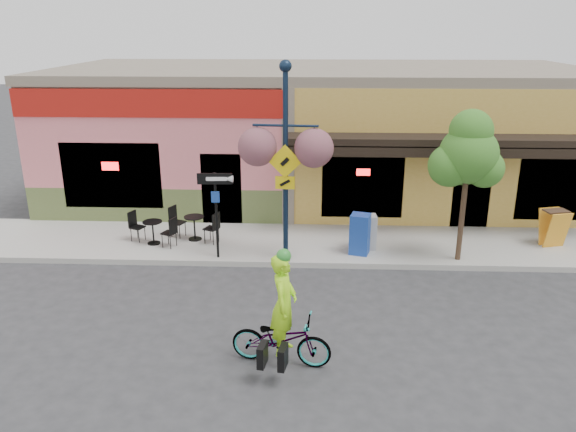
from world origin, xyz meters
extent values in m
plane|color=#2D2D30|center=(0.00, 0.00, 0.00)|extent=(90.00, 90.00, 0.00)
cube|color=#9E9B93|center=(0.00, 2.00, 0.07)|extent=(24.00, 3.00, 0.15)
cube|color=#A8A59E|center=(0.00, 0.55, 0.07)|extent=(24.00, 0.12, 0.15)
imported|color=maroon|center=(-0.83, -3.74, 0.48)|extent=(1.93, 0.95, 0.97)
imported|color=#A7F319|center=(-0.78, -3.74, 0.95)|extent=(0.57, 0.76, 1.90)
camera|label=1|loc=(-0.32, -12.62, 5.92)|focal=35.00mm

